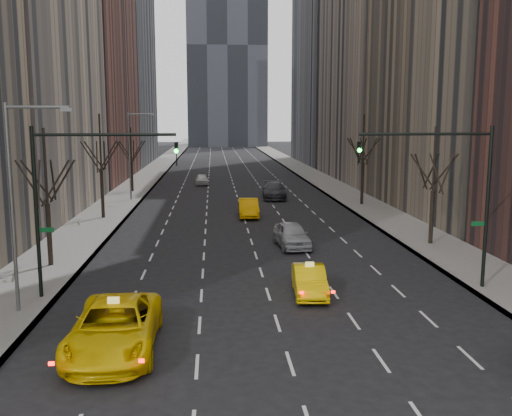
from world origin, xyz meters
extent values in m
cube|color=slate|center=(-12.25, 70.00, 0.07)|extent=(4.50, 320.00, 0.15)
cube|color=slate|center=(12.25, 70.00, 0.07)|extent=(4.50, 320.00, 0.15)
cube|color=brown|center=(-21.50, 66.00, 22.00)|extent=(14.00, 28.00, 44.00)
cube|color=slate|center=(-21.50, 96.00, 30.00)|extent=(14.00, 30.00, 60.00)
cube|color=slate|center=(21.50, 95.00, 29.00)|extent=(14.00, 30.00, 58.00)
cylinder|color=black|center=(-12.00, 18.00, 1.93)|extent=(0.28, 0.28, 3.57)
cylinder|color=black|center=(-12.00, 18.00, 5.84)|extent=(0.16, 0.16, 4.25)
cylinder|color=black|center=(-11.85, 18.85, 4.95)|extent=(0.42, 1.80, 2.52)
cylinder|color=black|center=(-11.19, 18.29, 4.95)|extent=(1.74, 0.72, 2.52)
cylinder|color=black|center=(-11.34, 17.45, 4.95)|extent=(1.46, 1.25, 2.52)
cylinder|color=black|center=(-12.15, 17.15, 4.95)|extent=(0.42, 1.80, 2.52)
cylinder|color=black|center=(-12.81, 17.71, 4.95)|extent=(1.74, 0.72, 2.52)
cylinder|color=black|center=(-12.66, 18.55, 4.95)|extent=(1.46, 1.25, 2.52)
cylinder|color=black|center=(-12.00, 34.00, 2.15)|extent=(0.28, 0.28, 3.99)
cylinder|color=black|center=(-12.00, 34.00, 6.52)|extent=(0.16, 0.16, 4.75)
cylinder|color=black|center=(-11.85, 34.85, 5.37)|extent=(0.42, 1.80, 2.52)
cylinder|color=black|center=(-11.19, 34.29, 5.37)|extent=(1.74, 0.72, 2.52)
cylinder|color=black|center=(-11.34, 33.45, 5.37)|extent=(1.46, 1.25, 2.52)
cylinder|color=black|center=(-12.15, 33.15, 5.37)|extent=(0.42, 1.80, 2.52)
cylinder|color=black|center=(-12.81, 33.71, 5.37)|extent=(1.74, 0.72, 2.52)
cylinder|color=black|center=(-12.66, 34.55, 5.37)|extent=(1.46, 1.25, 2.52)
cylinder|color=black|center=(-12.00, 52.00, 1.83)|extent=(0.28, 0.28, 3.36)
cylinder|color=black|center=(-12.00, 52.00, 5.51)|extent=(0.16, 0.16, 4.00)
cylinder|color=black|center=(-11.85, 52.85, 4.74)|extent=(0.42, 1.80, 2.52)
cylinder|color=black|center=(-11.19, 52.29, 4.74)|extent=(1.74, 0.72, 2.52)
cylinder|color=black|center=(-11.34, 51.45, 4.74)|extent=(1.46, 1.25, 2.52)
cylinder|color=black|center=(-12.15, 51.15, 4.74)|extent=(0.42, 1.80, 2.52)
cylinder|color=black|center=(-12.81, 51.71, 4.74)|extent=(1.74, 0.72, 2.52)
cylinder|color=black|center=(-12.66, 52.55, 4.74)|extent=(1.46, 1.25, 2.52)
cylinder|color=black|center=(12.00, 22.00, 1.93)|extent=(0.28, 0.28, 3.57)
cylinder|color=black|center=(12.00, 22.00, 5.84)|extent=(0.16, 0.16, 4.25)
cylinder|color=black|center=(12.15, 22.85, 4.95)|extent=(0.42, 1.80, 2.52)
cylinder|color=black|center=(12.81, 22.29, 4.95)|extent=(1.74, 0.72, 2.52)
cylinder|color=black|center=(12.66, 21.45, 4.95)|extent=(1.46, 1.25, 2.52)
cylinder|color=black|center=(11.85, 21.15, 4.95)|extent=(0.42, 1.80, 2.52)
cylinder|color=black|center=(11.19, 21.71, 4.95)|extent=(1.74, 0.72, 2.52)
cylinder|color=black|center=(11.34, 22.55, 4.95)|extent=(1.46, 1.25, 2.52)
cylinder|color=black|center=(12.00, 40.00, 2.15)|extent=(0.28, 0.28, 3.99)
cylinder|color=black|center=(12.00, 40.00, 6.52)|extent=(0.16, 0.16, 4.75)
cylinder|color=black|center=(12.15, 40.85, 5.37)|extent=(0.42, 1.80, 2.52)
cylinder|color=black|center=(12.81, 40.29, 5.37)|extent=(1.74, 0.72, 2.52)
cylinder|color=black|center=(12.66, 39.45, 5.37)|extent=(1.46, 1.25, 2.52)
cylinder|color=black|center=(11.85, 39.15, 5.37)|extent=(0.42, 1.80, 2.52)
cylinder|color=black|center=(11.19, 39.71, 5.37)|extent=(1.74, 0.72, 2.52)
cylinder|color=black|center=(11.34, 40.55, 5.37)|extent=(1.46, 1.25, 2.52)
cylinder|color=black|center=(-10.80, 12.00, 4.15)|extent=(0.18, 0.18, 8.00)
cylinder|color=black|center=(-7.55, 12.00, 7.75)|extent=(6.50, 0.14, 0.14)
imported|color=black|center=(-4.30, 12.00, 6.85)|extent=(0.18, 0.22, 1.10)
sphere|color=#0CFF33|center=(-4.30, 11.82, 7.00)|extent=(0.20, 0.20, 0.20)
cube|color=#0C5926|center=(-10.40, 12.00, 3.35)|extent=(0.70, 0.04, 0.22)
cylinder|color=black|center=(10.80, 12.00, 4.15)|extent=(0.18, 0.18, 8.00)
cylinder|color=black|center=(7.55, 12.00, 7.75)|extent=(6.50, 0.14, 0.14)
imported|color=black|center=(4.30, 12.00, 6.85)|extent=(0.18, 0.22, 1.10)
sphere|color=#0CFF33|center=(4.30, 11.82, 7.00)|extent=(0.20, 0.20, 0.20)
cube|color=#0C5926|center=(10.40, 12.00, 3.35)|extent=(0.70, 0.04, 0.22)
cylinder|color=slate|center=(-11.20, 10.00, 4.65)|extent=(0.16, 0.16, 9.00)
cylinder|color=slate|center=(-9.90, 10.00, 8.95)|extent=(2.60, 0.14, 0.14)
cube|color=slate|center=(-8.70, 10.00, 8.85)|extent=(0.50, 0.22, 0.15)
cylinder|color=slate|center=(-11.20, 45.00, 4.65)|extent=(0.16, 0.16, 9.00)
cylinder|color=slate|center=(-9.90, 45.00, 8.95)|extent=(2.60, 0.14, 0.14)
cube|color=slate|center=(-8.70, 45.00, 8.85)|extent=(0.50, 0.22, 0.15)
imported|color=yellow|center=(-6.28, 5.55, 0.92)|extent=(3.13, 6.65, 1.84)
imported|color=yellow|center=(1.99, 11.78, 0.70)|extent=(1.79, 4.37, 1.41)
imported|color=#AAADB3|center=(2.57, 22.22, 0.82)|extent=(2.32, 4.96, 1.64)
imported|color=#FFAB05|center=(0.44, 34.28, 0.79)|extent=(1.77, 4.83, 1.58)
imported|color=#323237|center=(3.90, 45.60, 0.87)|extent=(2.74, 6.09, 1.73)
imported|color=silver|center=(-4.08, 59.20, 0.70)|extent=(1.75, 4.13, 1.39)
camera|label=1|loc=(-2.61, -14.71, 8.47)|focal=40.00mm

